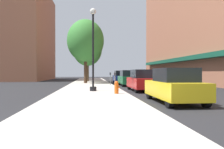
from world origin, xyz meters
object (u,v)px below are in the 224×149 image
at_px(lamppost, 93,48).
at_px(tree_mid, 87,49).
at_px(parking_meter_far, 110,77).
at_px(tree_near, 86,41).
at_px(fire_hydrant, 117,87).
at_px(car_blue, 121,77).
at_px(parking_meter_near, 115,78).
at_px(car_yellow, 174,86).
at_px(car_red, 143,81).
at_px(car_green, 128,78).

relative_size(lamppost, tree_mid, 0.84).
xyz_separation_m(parking_meter_far, tree_near, (-2.67, 4.35, 4.34)).
xyz_separation_m(fire_hydrant, car_blue, (2.37, 15.97, 0.29)).
bearing_deg(parking_meter_far, tree_near, 121.54).
height_order(fire_hydrant, parking_meter_near, parking_meter_near).
bearing_deg(parking_meter_far, car_yellow, -81.55).
bearing_deg(lamppost, tree_near, 93.95).
distance_m(tree_near, car_red, 12.57).
bearing_deg(tree_mid, parking_meter_far, -74.72).
bearing_deg(car_blue, car_green, -88.48).
relative_size(parking_meter_near, tree_near, 0.17).
bearing_deg(lamppost, parking_meter_far, 75.82).
bearing_deg(tree_mid, car_blue, -32.17).
relative_size(parking_meter_near, tree_mid, 0.19).
relative_size(parking_meter_near, car_red, 0.30).
distance_m(tree_mid, car_blue, 6.58).
height_order(tree_near, car_green, tree_near).
distance_m(tree_mid, car_green, 10.80).
distance_m(fire_hydrant, tree_near, 14.88).
bearing_deg(car_red, tree_near, 114.17).
distance_m(parking_meter_near, tree_mid, 14.47).
distance_m(fire_hydrant, car_yellow, 4.29).
bearing_deg(tree_near, car_red, -66.85).
xyz_separation_m(car_red, car_green, (0.00, 6.66, 0.00)).
xyz_separation_m(lamppost, car_blue, (3.81, 13.77, -2.39)).
bearing_deg(parking_meter_near, tree_near, 106.76).
height_order(tree_near, car_yellow, tree_near).
distance_m(lamppost, parking_meter_far, 7.92).
height_order(tree_near, car_red, tree_near).
xyz_separation_m(car_yellow, car_blue, (0.00, 19.53, 0.00)).
bearing_deg(tree_near, tree_mid, 88.22).
bearing_deg(car_red, parking_meter_near, 136.23).
distance_m(tree_mid, car_red, 16.76).
relative_size(tree_near, car_yellow, 1.81).
bearing_deg(lamppost, fire_hydrant, -56.78).
xyz_separation_m(tree_near, car_yellow, (4.62, -17.47, -4.48)).
height_order(lamppost, parking_meter_far, lamppost).
xyz_separation_m(lamppost, fire_hydrant, (1.44, -2.20, -2.68)).
bearing_deg(parking_meter_near, car_yellow, -77.23).
relative_size(fire_hydrant, car_yellow, 0.18).
height_order(parking_meter_far, car_yellow, car_yellow).
bearing_deg(car_red, car_yellow, -88.98).
xyz_separation_m(parking_meter_near, parking_meter_far, (0.00, 4.52, 0.00)).
distance_m(parking_meter_near, parking_meter_far, 4.52).
relative_size(car_yellow, car_green, 1.00).
relative_size(parking_meter_near, car_yellow, 0.30).
bearing_deg(car_blue, car_yellow, -88.48).
bearing_deg(car_red, car_blue, 91.02).
height_order(car_red, car_blue, same).
xyz_separation_m(fire_hydrant, parking_meter_far, (0.42, 9.56, 0.43)).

